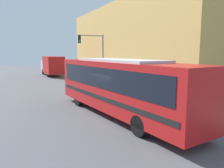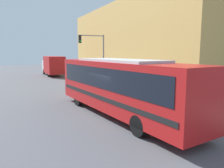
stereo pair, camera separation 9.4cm
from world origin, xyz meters
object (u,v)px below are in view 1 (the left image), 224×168
(delivery_truck, at_px, (52,65))
(fire_hydrant, at_px, (143,89))
(traffic_light_pole, at_px, (95,50))
(city_bus, at_px, (119,84))
(parking_meter, at_px, (113,76))

(delivery_truck, bearing_deg, fire_hydrant, -79.10)
(fire_hydrant, xyz_separation_m, traffic_light_pole, (-0.93, 9.09, 3.53))
(city_bus, distance_m, delivery_truck, 24.99)
(parking_meter, bearing_deg, city_bus, -114.94)
(fire_hydrant, bearing_deg, traffic_light_pole, 95.82)
(city_bus, relative_size, delivery_truck, 1.52)
(city_bus, height_order, traffic_light_pole, traffic_light_pole)
(city_bus, bearing_deg, fire_hydrant, 37.77)
(delivery_truck, bearing_deg, parking_meter, -74.81)
(traffic_light_pole, xyz_separation_m, parking_meter, (0.93, -3.19, -2.96))
(delivery_truck, relative_size, parking_meter, 5.69)
(city_bus, height_order, parking_meter, city_bus)
(fire_hydrant, height_order, traffic_light_pole, traffic_light_pole)
(traffic_light_pole, bearing_deg, parking_meter, -73.81)
(city_bus, relative_size, fire_hydrant, 16.71)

